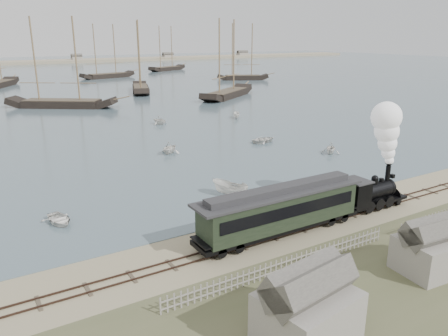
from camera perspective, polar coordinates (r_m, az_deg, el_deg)
ground at (r=40.27m, az=9.08°, el=-6.52°), size 600.00×600.00×0.00m
harbor_water at (r=200.02m, az=-24.60°, el=10.94°), size 600.00×336.00×0.06m
rail_track at (r=38.89m, az=10.99°, el=-7.43°), size 120.00×1.80×0.16m
picket_fence_west at (r=31.72m, az=8.15°, el=-13.31°), size 19.00×0.10×1.20m
shed_mid at (r=34.59m, az=24.90°, el=-12.12°), size 4.00×3.50×3.60m
far_spit at (r=279.42m, az=-26.78°, el=11.96°), size 500.00×20.00×1.80m
locomotive at (r=43.70m, az=20.15°, el=0.76°), size 7.80×2.91×9.72m
passenger_coach at (r=36.06m, az=7.40°, el=-5.26°), size 15.39×2.97×3.74m
beached_dinghy at (r=39.47m, az=5.98°, el=-6.17°), size 3.23×4.46×0.91m
rowboat_0 at (r=41.14m, az=-20.73°, el=-6.30°), size 3.83×3.02×0.72m
rowboat_1 at (r=61.22m, az=-7.12°, el=2.68°), size 4.11×4.24×1.71m
rowboat_2 at (r=44.63m, az=0.76°, el=-2.73°), size 4.36×3.33×1.59m
rowboat_3 at (r=67.60m, az=5.26°, el=3.72°), size 3.22×4.27×0.84m
rowboat_4 at (r=62.57m, az=13.78°, el=2.55°), size 3.84×3.87×1.55m
rowboat_5 at (r=87.07m, az=1.65°, el=6.90°), size 3.28×2.58×1.20m
rowboat_7 at (r=81.82m, az=-8.43°, el=6.24°), size 3.96×3.69×1.70m
schooner_2 at (r=106.28m, az=-20.92°, el=12.76°), size 23.45×18.69×20.00m
schooner_3 at (r=129.62m, az=-11.06°, el=14.10°), size 11.41×21.42×20.00m
schooner_4 at (r=116.80m, az=0.47°, el=14.12°), size 23.52×19.00×20.00m
schooner_5 at (r=163.19m, az=2.52°, el=14.92°), size 18.58×11.87×20.00m
schooner_8 at (r=176.47m, az=-15.18°, el=14.53°), size 22.09×9.75×20.00m
schooner_9 at (r=209.12m, az=-7.53°, el=15.25°), size 21.45×13.55×20.00m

